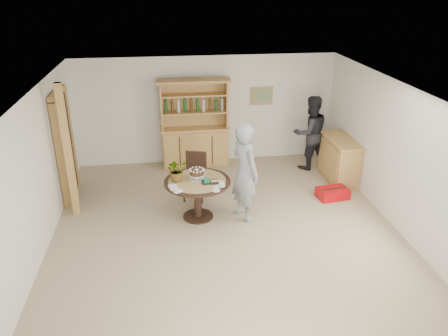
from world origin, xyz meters
The scene contains 17 objects.
ground centered at (0.00, 0.00, 0.00)m, with size 7.00×7.00×0.00m, color tan.
room_shell centered at (0.00, 0.01, 1.74)m, with size 6.04×7.04×2.52m.
doorway centered at (-2.93, 2.00, 1.11)m, with size 0.13×1.10×2.18m.
pine_post centered at (-2.70, 1.20, 1.25)m, with size 0.12×0.12×2.50m, color tan.
hutch centered at (-0.30, 3.24, 0.69)m, with size 1.62×0.54×2.04m.
sideboard centered at (2.74, 2.00, 0.47)m, with size 0.54×1.26×0.94m.
dining_table centered at (-0.45, 0.77, 0.60)m, with size 1.20×1.20×0.76m.
dining_chair centered at (-0.42, 1.59, 0.54)m, with size 0.52×0.52×0.95m.
birthday_cake centered at (-0.45, 0.82, 0.88)m, with size 0.30×0.30×0.20m.
flower_vase centered at (-0.80, 0.82, 0.97)m, with size 0.38×0.33×0.42m, color #3F7233.
gift_tray centered at (-0.23, 0.64, 0.79)m, with size 0.30×0.20×0.08m.
coffee_cup_a centered at (-0.05, 0.49, 0.80)m, with size 0.15×0.15×0.09m.
coffee_cup_b centered at (-0.17, 0.32, 0.79)m, with size 0.15×0.15×0.08m.
napkins centered at (-0.86, 0.45, 0.77)m, with size 0.24×0.33×0.03m.
teen_boy centered at (0.40, 0.67, 0.92)m, with size 0.67×0.44×1.83m, color gray.
adult_person centered at (2.29, 2.72, 0.85)m, with size 0.83×0.65×1.71m, color black.
red_suitcase centered at (2.31, 1.17, 0.10)m, with size 0.65×0.49×0.21m.
Camera 1 is at (-0.93, -6.30, 4.14)m, focal length 35.00 mm.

